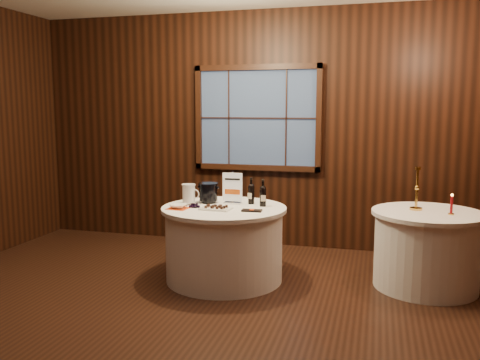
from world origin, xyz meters
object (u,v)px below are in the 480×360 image
(port_bottle_right, at_px, (263,195))
(brass_candlestick, at_px, (417,194))
(side_table, at_px, (426,249))
(grape_bunch, at_px, (194,206))
(glass_pitcher, at_px, (189,194))
(red_candle, at_px, (451,206))
(main_table, at_px, (224,243))
(cracker_bowl, at_px, (178,206))
(port_bottle_left, at_px, (251,192))
(chocolate_box, at_px, (252,211))
(sign_stand, at_px, (233,193))
(ice_bucket, at_px, (208,192))
(chocolate_plate, at_px, (216,208))

(port_bottle_right, bearing_deg, brass_candlestick, -11.67)
(side_table, distance_m, grape_bunch, 2.35)
(port_bottle_right, height_order, brass_candlestick, brass_candlestick)
(glass_pitcher, distance_m, red_candle, 2.61)
(main_table, xyz_separation_m, grape_bunch, (-0.28, -0.12, 0.40))
(red_candle, bearing_deg, cracker_bowl, -171.32)
(port_bottle_left, height_order, brass_candlestick, brass_candlestick)
(chocolate_box, bearing_deg, glass_pitcher, 159.89)
(sign_stand, xyz_separation_m, cracker_bowl, (-0.46, -0.39, -0.09))
(port_bottle_right, distance_m, grape_bunch, 0.71)
(sign_stand, xyz_separation_m, chocolate_box, (0.29, -0.34, -0.11))
(main_table, distance_m, red_candle, 2.25)
(cracker_bowl, xyz_separation_m, red_candle, (2.61, 0.40, 0.06))
(ice_bucket, xyz_separation_m, red_candle, (2.42, 0.01, -0.03))
(chocolate_plate, relative_size, cracker_bowl, 1.94)
(sign_stand, distance_m, brass_candlestick, 1.86)
(chocolate_plate, distance_m, brass_candlestick, 2.00)
(brass_candlestick, bearing_deg, port_bottle_right, -171.61)
(chocolate_box, xyz_separation_m, red_candle, (1.86, 0.34, 0.07))
(port_bottle_right, bearing_deg, chocolate_box, -119.52)
(sign_stand, bearing_deg, chocolate_box, -50.02)
(ice_bucket, distance_m, chocolate_box, 0.66)
(port_bottle_right, xyz_separation_m, chocolate_plate, (-0.41, -0.29, -0.10))
(port_bottle_right, distance_m, red_candle, 1.82)
(port_bottle_right, relative_size, ice_bucket, 1.32)
(sign_stand, relative_size, glass_pitcher, 1.63)
(ice_bucket, bearing_deg, cracker_bowl, -116.33)
(cracker_bowl, relative_size, red_candle, 0.81)
(main_table, distance_m, brass_candlestick, 2.00)
(glass_pitcher, xyz_separation_m, brass_candlestick, (2.30, 0.29, 0.05))
(sign_stand, height_order, port_bottle_right, sign_stand)
(ice_bucket, distance_m, red_candle, 2.42)
(glass_pitcher, relative_size, cracker_bowl, 1.29)
(sign_stand, bearing_deg, port_bottle_left, 13.18)
(chocolate_box, bearing_deg, port_bottle_left, 101.19)
(main_table, relative_size, sign_stand, 3.75)
(port_bottle_right, xyz_separation_m, grape_bunch, (-0.66, -0.26, -0.10))
(chocolate_box, distance_m, grape_bunch, 0.61)
(sign_stand, bearing_deg, red_candle, -0.95)
(ice_bucket, height_order, brass_candlestick, brass_candlestick)
(main_table, xyz_separation_m, glass_pitcher, (-0.41, 0.07, 0.49))
(grape_bunch, bearing_deg, red_candle, 7.31)
(port_bottle_left, xyz_separation_m, port_bottle_right, (0.15, -0.10, 0.00))
(main_table, relative_size, brass_candlestick, 2.96)
(sign_stand, relative_size, brass_candlestick, 0.79)
(sign_stand, xyz_separation_m, port_bottle_left, (0.19, 0.05, 0.00))
(chocolate_plate, relative_size, glass_pitcher, 1.51)
(main_table, distance_m, side_table, 2.02)
(side_table, height_order, glass_pitcher, glass_pitcher)
(main_table, relative_size, cracker_bowl, 7.85)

